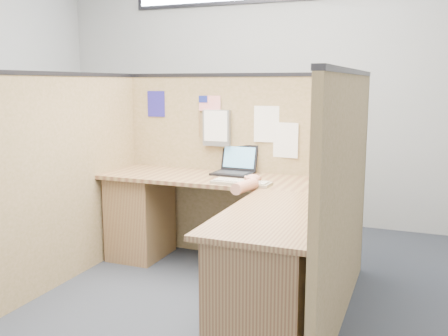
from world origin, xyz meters
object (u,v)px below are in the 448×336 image
at_px(l_desk, 227,236).
at_px(keyboard, 241,182).
at_px(mouse, 253,182).
at_px(laptop, 235,167).

bearing_deg(l_desk, keyboard, 79.49).
xyz_separation_m(keyboard, mouse, (0.09, 0.00, 0.01)).
distance_m(laptop, keyboard, 0.45).
height_order(laptop, keyboard, laptop).
xyz_separation_m(l_desk, mouse, (0.12, 0.19, 0.36)).
relative_size(l_desk, mouse, 16.49).
distance_m(laptop, mouse, 0.49).
distance_m(keyboard, mouse, 0.09).
bearing_deg(l_desk, laptop, 105.22).
bearing_deg(mouse, keyboard, 180.00).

